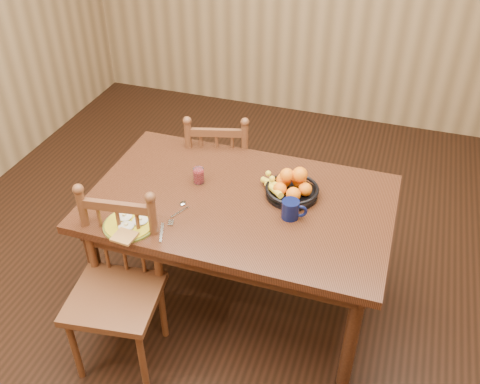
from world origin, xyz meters
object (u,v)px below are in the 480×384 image
(coffee_mug, at_px, (291,209))
(fruit_bowl, at_px, (291,187))
(chair_far, at_px, (220,174))
(breakfast_plate, at_px, (129,225))
(chair_near, at_px, (117,289))
(dining_table, at_px, (240,212))

(coffee_mug, distance_m, fruit_bowl, 0.19)
(chair_far, bearing_deg, fruit_bowl, 125.70)
(breakfast_plate, bearing_deg, chair_near, -96.64)
(chair_near, height_order, coffee_mug, chair_near)
(chair_near, bearing_deg, dining_table, 41.89)
(breakfast_plate, height_order, coffee_mug, coffee_mug)
(dining_table, distance_m, breakfast_plate, 0.60)
(chair_far, xyz_separation_m, coffee_mug, (0.63, -0.66, 0.35))
(dining_table, xyz_separation_m, fruit_bowl, (0.25, 0.13, 0.14))
(coffee_mug, bearing_deg, chair_near, -146.91)
(fruit_bowl, bearing_deg, chair_near, -136.44)
(chair_near, xyz_separation_m, coffee_mug, (0.77, 0.50, 0.33))
(dining_table, distance_m, chair_near, 0.76)
(chair_far, relative_size, chair_near, 0.96)
(dining_table, relative_size, chair_far, 1.73)
(dining_table, relative_size, coffee_mug, 11.95)
(chair_near, bearing_deg, breakfast_plate, 75.50)
(fruit_bowl, bearing_deg, coffee_mug, -76.11)
(chair_near, relative_size, fruit_bowl, 2.99)
(coffee_mug, bearing_deg, dining_table, 168.38)
(chair_far, height_order, chair_near, chair_near)
(breakfast_plate, bearing_deg, fruit_bowl, 36.15)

